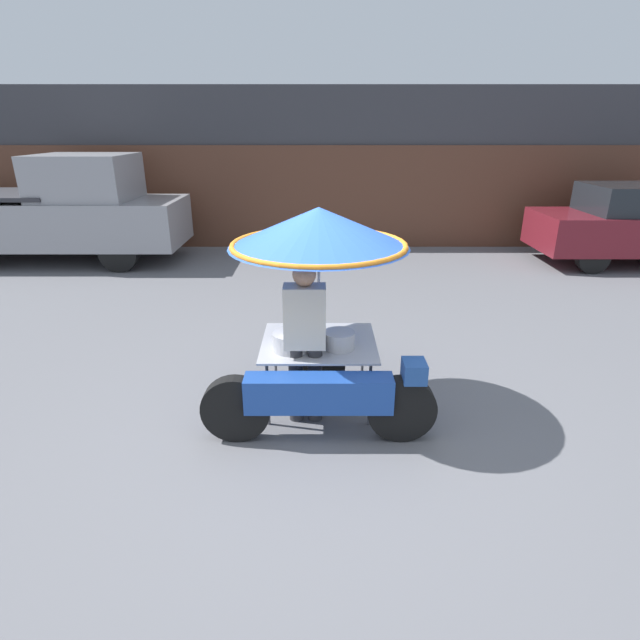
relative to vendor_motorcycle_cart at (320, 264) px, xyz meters
name	(u,v)px	position (x,y,z in m)	size (l,w,h in m)	color
ground_plane	(314,424)	(-0.05, -0.33, -1.50)	(36.00, 36.00, 0.00)	slate
shopfront_building	(319,167)	(-0.05, 8.21, 0.23)	(28.00, 2.06, 3.49)	#38383D
vendor_motorcycle_cart	(320,264)	(0.00, 0.00, 0.00)	(2.11, 1.67, 2.00)	black
vendor_person	(306,336)	(-0.13, -0.22, -0.62)	(0.38, 0.22, 1.57)	#2D2D33
pickup_truck	(58,213)	(-5.36, 5.82, -0.49)	(5.35, 1.77, 2.15)	black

